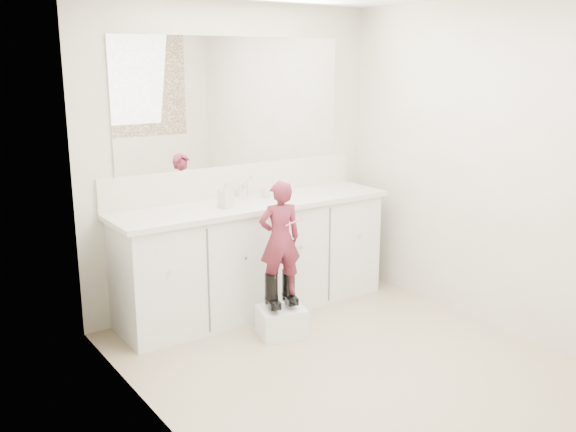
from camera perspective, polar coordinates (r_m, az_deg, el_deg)
floor at (r=4.37m, az=5.68°, el=-13.12°), size 3.00×3.00×0.00m
wall_back at (r=5.18m, az=-4.78°, el=5.20°), size 2.60×0.00×2.60m
wall_left at (r=3.29m, az=-11.37°, el=-0.06°), size 0.00×3.00×3.00m
wall_right at (r=4.91m, az=17.75°, el=4.10°), size 0.00×3.00×3.00m
vanity_cabinet at (r=5.13m, az=-3.07°, el=-3.77°), size 2.20×0.55×0.85m
countertop at (r=5.00m, az=-3.04°, el=1.06°), size 2.28×0.58×0.04m
backsplash at (r=5.20m, az=-4.65°, el=3.16°), size 2.28×0.03×0.25m
mirror at (r=5.13m, az=-4.81°, el=10.05°), size 2.00×0.02×1.00m
faucet at (r=5.12m, az=-4.02°, el=2.15°), size 0.08×0.08×0.10m
cup at (r=5.14m, az=-1.98°, el=2.17°), size 0.11×0.11×0.09m
soap_bottle at (r=4.79m, az=-5.58°, el=1.89°), size 0.10×0.11×0.19m
step_stool at (r=4.75m, az=-0.57°, el=-9.35°), size 0.39×0.35×0.21m
boot_left at (r=4.64m, az=-1.49°, el=-6.74°), size 0.14×0.20×0.27m
boot_right at (r=4.71m, az=0.05°, el=-6.37°), size 0.14×0.20×0.27m
toddler at (r=4.56m, az=-0.73°, el=-2.04°), size 0.35×0.27×0.84m
toothbrush at (r=4.50m, az=0.58°, el=-0.53°), size 0.13×0.05×0.06m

